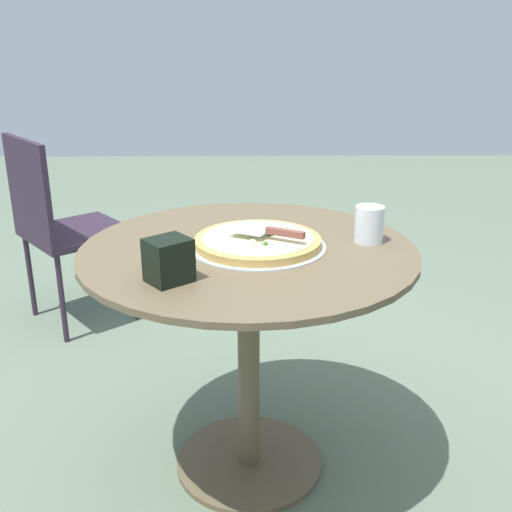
% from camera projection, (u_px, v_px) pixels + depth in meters
% --- Properties ---
extents(ground_plane, '(10.00, 10.00, 0.00)m').
position_uv_depth(ground_plane, '(248.00, 464.00, 1.94)').
color(ground_plane, '#5D6E5A').
extents(patio_table, '(0.93, 0.93, 0.72)m').
position_uv_depth(patio_table, '(247.00, 305.00, 1.75)').
color(patio_table, brown).
rests_on(patio_table, ground).
extents(pizza_on_tray, '(0.38, 0.38, 0.04)m').
position_uv_depth(pizza_on_tray, '(256.00, 242.00, 1.69)').
color(pizza_on_tray, silver).
rests_on(pizza_on_tray, patio_table).
extents(pizza_server, '(0.14, 0.21, 0.02)m').
position_uv_depth(pizza_server, '(267.00, 231.00, 1.66)').
color(pizza_server, silver).
rests_on(pizza_server, pizza_on_tray).
extents(drinking_cup, '(0.08, 0.08, 0.10)m').
position_uv_depth(drinking_cup, '(367.00, 224.00, 1.72)').
color(drinking_cup, silver).
rests_on(drinking_cup, patio_table).
extents(napkin_dispenser, '(0.13, 0.13, 0.11)m').
position_uv_depth(napkin_dispenser, '(166.00, 260.00, 1.44)').
color(napkin_dispenser, black).
rests_on(napkin_dispenser, patio_table).
extents(patio_chair_corner, '(0.58, 0.58, 0.87)m').
position_uv_depth(patio_chair_corner, '(57.00, 220.00, 2.71)').
color(patio_chair_corner, '#2E2132').
rests_on(patio_chair_corner, ground).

